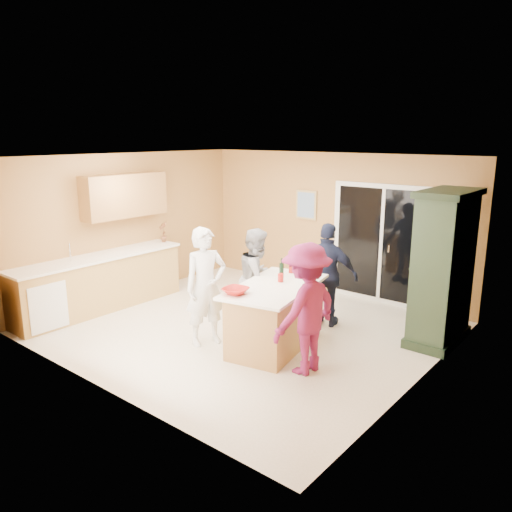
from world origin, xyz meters
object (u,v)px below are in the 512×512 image
Objects in this scene: woman_white at (206,287)px; woman_grey at (258,279)px; woman_magenta at (306,309)px; woman_navy at (327,275)px; kitchen_island at (275,318)px; green_hutch at (443,270)px.

woman_white is 0.96m from woman_grey.
woman_navy is at bearing -153.62° from woman_magenta.
woman_magenta reaches higher than kitchen_island.
kitchen_island is at bearing -143.91° from woman_grey.
woman_magenta reaches higher than woman_grey.
woman_navy is 1.65m from woman_magenta.
woman_white reaches higher than woman_navy.
woman_grey is 1.08m from woman_navy.
woman_magenta is (0.62, -1.53, 0.02)m from woman_navy.
woman_white is at bearing -158.94° from kitchen_island.
kitchen_island is at bearing 69.85° from woman_navy.
woman_magenta is at bearing -37.27° from kitchen_island.
kitchen_island is at bearing -136.29° from green_hutch.
woman_navy is at bearing 72.23° from kitchen_island.
kitchen_island is 1.20× the size of woman_grey.
green_hutch is 1.30× the size of woman_white.
woman_navy is (0.95, 1.69, -0.03)m from woman_white.
woman_white is at bearing -79.81° from woman_magenta.
kitchen_island is 1.23m from woman_navy.
woman_white is at bearing 148.50° from woman_grey.
woman_navy is at bearing -7.87° from woman_white.
woman_white is at bearing 46.79° from woman_navy.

